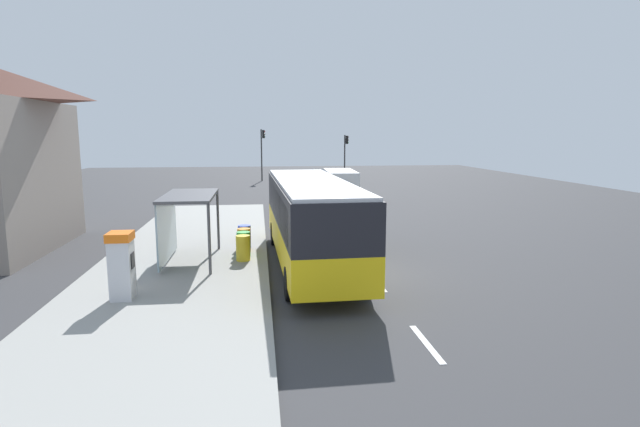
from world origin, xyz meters
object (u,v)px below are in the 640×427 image
object	(u,v)px
white_van	(340,184)
recycling_bin_blue	(244,237)
bus	(311,217)
bus_shelter	(181,210)
recycling_bin_green	(244,244)
recycling_bin_orange	(244,240)
sedan_near	(321,177)
traffic_light_near_side	(346,150)
traffic_light_far_side	(262,147)
ticket_machine	(122,265)
recycling_bin_yellow	(243,248)

from	to	relation	value
white_van	recycling_bin_blue	size ratio (longest dim) A/B	5.57
bus	bus_shelter	bearing A→B (deg)	172.70
recycling_bin_green	recycling_bin_orange	xyz separation A→B (m)	(0.00, 0.70, 0.00)
sedan_near	recycling_bin_green	distance (m)	28.78
white_van	recycling_bin_orange	world-z (taller)	white_van
traffic_light_near_side	traffic_light_far_side	xyz separation A→B (m)	(-8.61, 0.80, 0.36)
bus	bus_shelter	xyz separation A→B (m)	(-4.70, 0.60, 0.25)
ticket_machine	recycling_bin_yellow	distance (m)	5.25
traffic_light_near_side	bus_shelter	world-z (taller)	traffic_light_near_side
recycling_bin_green	sedan_near	bearing A→B (deg)	76.95
recycling_bin_blue	traffic_light_near_side	xyz separation A→B (m)	(9.70, 31.50, 2.52)
bus_shelter	recycling_bin_yellow	bearing A→B (deg)	-4.00
recycling_bin_orange	recycling_bin_blue	distance (m)	0.70
bus	recycling_bin_blue	bearing A→B (deg)	134.32
recycling_bin_orange	bus_shelter	xyz separation A→B (m)	(-2.21, -1.25, 1.44)
traffic_light_far_side	recycling_bin_orange	bearing A→B (deg)	-91.90
recycling_bin_yellow	recycling_bin_green	world-z (taller)	same
recycling_bin_yellow	bus	bearing A→B (deg)	-10.20
recycling_bin_blue	sedan_near	bearing A→B (deg)	76.29
recycling_bin_green	recycling_bin_orange	world-z (taller)	same
recycling_bin_yellow	traffic_light_far_side	size ratio (longest dim) A/B	0.18
white_van	sedan_near	size ratio (longest dim) A/B	1.19
ticket_machine	recycling_bin_blue	size ratio (longest dim) A/B	2.04
white_van	recycling_bin_blue	world-z (taller)	white_van
recycling_bin_orange	traffic_light_far_side	bearing A→B (deg)	88.10
recycling_bin_yellow	recycling_bin_blue	xyz separation A→B (m)	(0.00, 2.10, 0.00)
recycling_bin_yellow	recycling_bin_blue	world-z (taller)	same
bus	recycling_bin_orange	xyz separation A→B (m)	(-2.49, 1.85, -1.19)
traffic_light_near_side	traffic_light_far_side	distance (m)	8.65
sedan_near	recycling_bin_orange	size ratio (longest dim) A/B	4.68
recycling_bin_yellow	traffic_light_far_side	bearing A→B (deg)	88.18
recycling_bin_green	recycling_bin_orange	size ratio (longest dim) A/B	1.00
recycling_bin_yellow	traffic_light_near_side	size ratio (longest dim) A/B	0.20
white_van	bus_shelter	distance (m)	18.68
bus	traffic_light_near_side	size ratio (longest dim) A/B	2.33
ticket_machine	traffic_light_far_side	distance (m)	38.78
sedan_near	recycling_bin_orange	xyz separation A→B (m)	(-6.50, -27.33, -0.14)
recycling_bin_yellow	recycling_bin_blue	distance (m)	2.10
recycling_bin_green	bus_shelter	size ratio (longest dim) A/B	0.24
recycling_bin_orange	bus_shelter	world-z (taller)	bus_shelter
bus	ticket_machine	size ratio (longest dim) A/B	5.71
recycling_bin_yellow	recycling_bin_orange	distance (m)	1.40
ticket_machine	recycling_bin_orange	xyz separation A→B (m)	(3.29, 5.46, -0.52)
white_van	ticket_machine	size ratio (longest dim) A/B	2.73
recycling_bin_yellow	traffic_light_near_side	distance (m)	35.06
white_van	traffic_light_far_side	xyz separation A→B (m)	(-5.30, 17.69, 2.19)
white_van	traffic_light_far_side	world-z (taller)	traffic_light_far_side
bus_shelter	recycling_bin_blue	bearing A→B (deg)	41.32
recycling_bin_green	traffic_light_near_side	xyz separation A→B (m)	(9.70, 32.90, 2.52)
bus	bus_shelter	size ratio (longest dim) A/B	2.77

